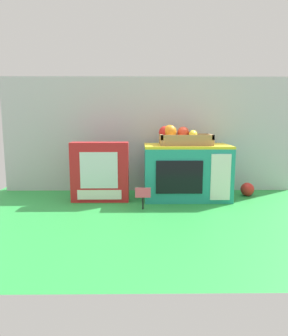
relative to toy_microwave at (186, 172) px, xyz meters
The scene contains 7 objects.
ground_plane 0.24m from the toy_microwave, 166.99° to the right, with size 1.70×1.70×0.00m, color green.
display_back_panel 0.32m from the toy_microwave, 135.09° to the left, with size 1.61×0.03×0.63m, color #B7BABF.
toy_microwave is the anchor object (origin of this frame).
food_groups_crate 0.18m from the toy_microwave, 151.41° to the left, with size 0.26×0.16×0.10m.
cookie_set_box 0.44m from the toy_microwave, behind, with size 0.28×0.08×0.29m.
price_sign 0.31m from the toy_microwave, 137.78° to the right, with size 0.07×0.01×0.10m.
loose_toy_apple 0.35m from the toy_microwave, ahead, with size 0.07×0.07×0.07m, color red.
Camera 1 is at (-0.05, -1.53, 0.41)m, focal length 33.52 mm.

